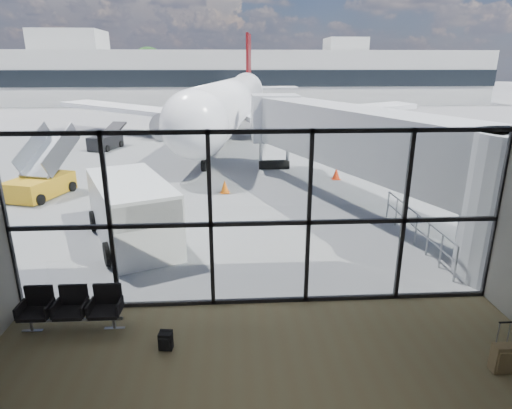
{
  "coord_description": "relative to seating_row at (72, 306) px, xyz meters",
  "views": [
    {
      "loc": [
        -0.69,
        -9.77,
        5.89
      ],
      "look_at": [
        0.09,
        3.0,
        1.7
      ],
      "focal_mm": 30.0,
      "sensor_mm": 36.0,
      "label": 1
    }
  ],
  "objects": [
    {
      "name": "ground",
      "position": [
        4.42,
        40.82,
        -0.57
      ],
      "size": [
        220.0,
        220.0,
        0.0
      ],
      "primitive_type": "plane",
      "color": "slate",
      "rests_on": "ground"
    },
    {
      "name": "lounge_shell",
      "position": [
        4.42,
        -3.98,
        2.08
      ],
      "size": [
        12.02,
        8.01,
        4.51
      ],
      "color": "brown",
      "rests_on": "ground"
    },
    {
      "name": "glass_curtain_wall",
      "position": [
        4.42,
        0.82,
        1.68
      ],
      "size": [
        12.1,
        0.12,
        4.5
      ],
      "color": "white",
      "rests_on": "ground"
    },
    {
      "name": "jet_bridge",
      "position": [
        9.32,
        7.89,
        2.19
      ],
      "size": [
        8.0,
        16.5,
        4.33
      ],
      "color": "#959699",
      "rests_on": "ground"
    },
    {
      "name": "apron_railing",
      "position": [
        10.02,
        4.32,
        0.15
      ],
      "size": [
        0.06,
        5.46,
        1.11
      ],
      "color": "gray",
      "rests_on": "ground"
    },
    {
      "name": "far_terminal",
      "position": [
        3.84,
        62.79,
        3.64
      ],
      "size": [
        80.0,
        12.2,
        11.0
      ],
      "color": "#A6A6A2",
      "rests_on": "ground"
    },
    {
      "name": "tree_1",
      "position": [
        -34.58,
        72.82,
        4.69
      ],
      "size": [
        5.61,
        5.61,
        8.07
      ],
      "color": "#382619",
      "rests_on": "ground"
    },
    {
      "name": "tree_2",
      "position": [
        -28.58,
        72.82,
        5.31
      ],
      "size": [
        6.27,
        6.27,
        9.03
      ],
      "color": "#382619",
      "rests_on": "ground"
    },
    {
      "name": "tree_3",
      "position": [
        -22.58,
        72.82,
        4.07
      ],
      "size": [
        4.95,
        4.95,
        7.12
      ],
      "color": "#382619",
      "rests_on": "ground"
    },
    {
      "name": "tree_4",
      "position": [
        -16.58,
        72.82,
        4.69
      ],
      "size": [
        5.61,
        5.61,
        8.07
      ],
      "color": "#382619",
      "rests_on": "ground"
    },
    {
      "name": "tree_5",
      "position": [
        -10.58,
        72.82,
        5.31
      ],
      "size": [
        6.27,
        6.27,
        9.03
      ],
      "color": "#382619",
      "rests_on": "ground"
    },
    {
      "name": "seating_row",
      "position": [
        0.0,
        0.0,
        0.0
      ],
      "size": [
        2.31,
        0.65,
        1.02
      ],
      "rotation": [
        0.0,
        0.0,
        -0.01
      ],
      "color": "gray",
      "rests_on": "ground"
    },
    {
      "name": "backpack",
      "position": [
        2.26,
        -0.99,
        -0.35
      ],
      "size": [
        0.31,
        0.3,
        0.44
      ],
      "rotation": [
        0.0,
        0.0,
        -0.13
      ],
      "color": "black",
      "rests_on": "ground"
    },
    {
      "name": "suitcase",
      "position": [
        9.08,
        -2.12,
        -0.24
      ],
      "size": [
        0.4,
        0.3,
        1.08
      ],
      "rotation": [
        0.0,
        0.0,
        -0.0
      ],
      "color": "olive",
      "rests_on": "ground"
    },
    {
      "name": "airliner",
      "position": [
        4.06,
        29.42,
        2.32
      ],
      "size": [
        31.52,
        36.69,
        9.48
      ],
      "rotation": [
        0.0,
        0.0,
        -0.13
      ],
      "color": "white",
      "rests_on": "ground"
    },
    {
      "name": "service_van",
      "position": [
        0.36,
        5.1,
        0.56
      ],
      "size": [
        4.03,
        5.49,
        2.19
      ],
      "rotation": [
        0.0,
        0.0,
        0.41
      ],
      "color": "white",
      "rests_on": "ground"
    },
    {
      "name": "belt_loader",
      "position": [
        -5.36,
        22.97,
        0.01
      ],
      "size": [
        2.23,
        3.95,
        1.73
      ],
      "rotation": [
        0.0,
        0.0,
        -0.27
      ],
      "color": "black",
      "rests_on": "ground"
    },
    {
      "name": "mobile_stairs",
      "position": [
        -5.18,
        10.99,
        0.05
      ],
      "size": [
        2.71,
        3.99,
        2.57
      ],
      "rotation": [
        0.0,
        0.0,
        -0.3
      ],
      "color": "#C58E17",
      "rests_on": "ground"
    },
    {
      "name": "traffic_cone_a",
      "position": [
        3.43,
        10.95,
        -0.27
      ],
      "size": [
        0.44,
        0.44,
        0.63
      ],
      "color": "orange",
      "rests_on": "ground"
    },
    {
      "name": "traffic_cone_c",
      "position": [
        9.42,
        13.19,
        -0.26
      ],
      "size": [
        0.45,
        0.45,
        0.64
      ],
      "color": "red",
      "rests_on": "ground"
    }
  ]
}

